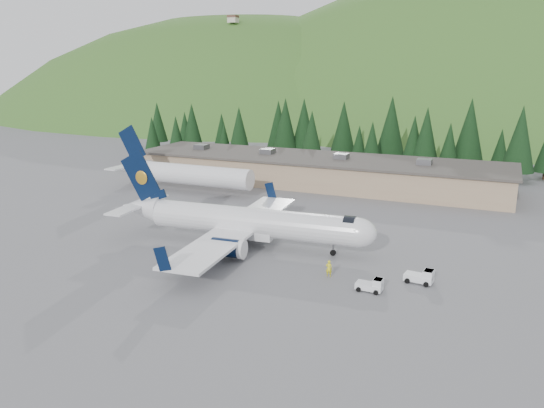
{
  "coord_description": "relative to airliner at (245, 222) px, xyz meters",
  "views": [
    {
      "loc": [
        27.27,
        -56.17,
        21.49
      ],
      "look_at": [
        0.0,
        6.0,
        4.0
      ],
      "focal_mm": 35.0,
      "sensor_mm": 36.0,
      "label": 1
    }
  ],
  "objects": [
    {
      "name": "ramp_worker",
      "position": [
        12.67,
        -5.56,
        -2.08
      ],
      "size": [
        0.73,
        0.55,
        1.83
      ],
      "primitive_type": "imported",
      "rotation": [
        0.0,
        0.0,
        3.32
      ],
      "color": "yellow",
      "rests_on": "ground"
    },
    {
      "name": "second_airliner",
      "position": [
        -23.94,
        22.07,
        0.33
      ],
      "size": [
        27.5,
        11.0,
        10.05
      ],
      "color": "white",
      "rests_on": "ground"
    },
    {
      "name": "ground",
      "position": [
        0.99,
        0.07,
        -3.0
      ],
      "size": [
        600.0,
        600.0,
        0.0
      ],
      "primitive_type": "plane",
      "color": "slate"
    },
    {
      "name": "tree_line",
      "position": [
        -0.9,
        60.94,
        4.55
      ],
      "size": [
        112.9,
        18.78,
        14.36
      ],
      "color": "black",
      "rests_on": "ground"
    },
    {
      "name": "airliner",
      "position": [
        0.0,
        0.0,
        0.0
      ],
      "size": [
        33.91,
        31.83,
        11.25
      ],
      "rotation": [
        0.0,
        0.0,
        0.07
      ],
      "color": "white",
      "rests_on": "ground"
    },
    {
      "name": "terminal_building",
      "position": [
        -4.02,
        38.07,
        -0.38
      ],
      "size": [
        71.0,
        17.0,
        6.1
      ],
      "color": "#9F8266",
      "rests_on": "ground"
    },
    {
      "name": "baggage_tug_a",
      "position": [
        17.73,
        -7.52,
        -2.37
      ],
      "size": [
        2.67,
        1.67,
        1.4
      ],
      "rotation": [
        0.0,
        0.0,
        -0.04
      ],
      "color": "white",
      "rests_on": "ground"
    },
    {
      "name": "baggage_tug_b",
      "position": [
        21.94,
        -3.46,
        -2.31
      ],
      "size": [
        3.02,
        2.01,
        1.54
      ],
      "rotation": [
        0.0,
        0.0,
        -0.11
      ],
      "color": "white",
      "rests_on": "ground"
    }
  ]
}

